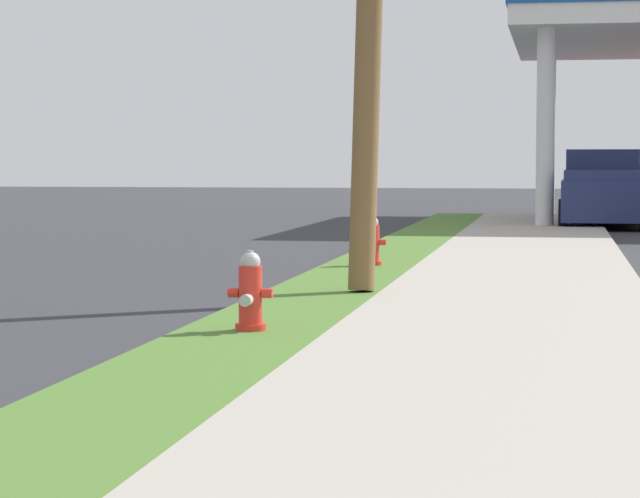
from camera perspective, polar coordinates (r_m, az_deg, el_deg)
name	(u,v)px	position (r m, az deg, el deg)	size (l,w,h in m)	color
fire_hydrant_second	(250,296)	(12.44, -3.00, -2.00)	(0.42, 0.38, 0.74)	red
fire_hydrant_third	(372,244)	(20.07, 2.24, 0.23)	(0.42, 0.37, 0.74)	red
car_red_by_near_pump	(630,190)	(44.73, 13.11, 2.48)	(2.24, 4.63, 1.57)	red
truck_navy_at_forecourt	(602,191)	(34.80, 11.97, 2.45)	(2.21, 5.44, 1.97)	navy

